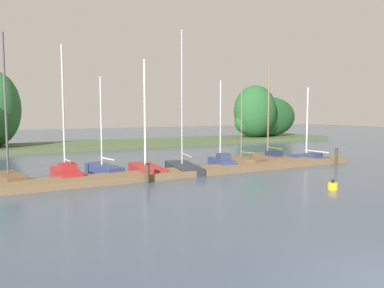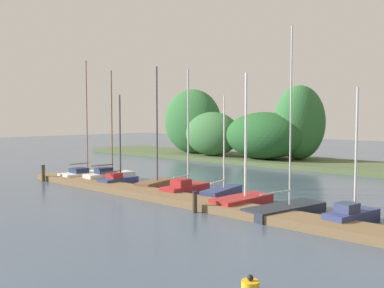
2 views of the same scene
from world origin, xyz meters
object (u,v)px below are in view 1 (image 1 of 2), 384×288
object	(u,v)px
channel_buoy_0	(333,186)
sailboat_6	(146,168)
mooring_piling_1	(147,173)
sailboat_8	(221,161)
sailboat_7	(183,166)
sailboat_4	(66,171)
mooring_piling_2	(336,156)
sailboat_5	(103,169)
sailboat_10	(269,156)
sailboat_3	(9,175)
sailboat_11	(308,157)
sailboat_9	(242,161)

from	to	relation	value
channel_buoy_0	sailboat_6	bearing A→B (deg)	125.64
sailboat_6	mooring_piling_1	world-z (taller)	sailboat_6
sailboat_8	channel_buoy_0	distance (m)	8.36
sailboat_7	channel_buoy_0	xyz separation A→B (m)	(3.50, -8.19, -0.11)
sailboat_4	mooring_piling_2	xyz separation A→B (m)	(17.23, -3.09, 0.12)
sailboat_7	mooring_piling_1	world-z (taller)	sailboat_7
sailboat_8	channel_buoy_0	size ratio (longest dim) A/B	11.72
sailboat_5	sailboat_10	xyz separation A→B (m)	(12.26, -0.06, 0.07)
sailboat_6	mooring_piling_2	distance (m)	13.14
channel_buoy_0	sailboat_3	bearing A→B (deg)	145.26
sailboat_5	mooring_piling_1	size ratio (longest dim) A/B	5.60
sailboat_3	sailboat_7	world-z (taller)	sailboat_7
sailboat_11	mooring_piling_1	bearing A→B (deg)	97.39
sailboat_8	sailboat_9	world-z (taller)	sailboat_8
sailboat_7	sailboat_3	bearing A→B (deg)	97.76
sailboat_5	mooring_piling_2	xyz separation A→B (m)	(15.07, -3.68, 0.23)
sailboat_3	mooring_piling_1	xyz separation A→B (m)	(6.08, -3.31, 0.08)
sailboat_8	sailboat_10	distance (m)	4.93
sailboat_3	sailboat_5	size ratio (longest dim) A/B	1.34
sailboat_3	sailboat_5	distance (m)	4.88
sailboat_8	sailboat_11	world-z (taller)	sailboat_8
sailboat_10	sailboat_5	bearing A→B (deg)	92.61
sailboat_10	mooring_piling_2	bearing A→B (deg)	-139.34
sailboat_9	sailboat_10	xyz separation A→B (m)	(2.88, 0.58, 0.11)
sailboat_4	sailboat_11	world-z (taller)	sailboat_4
sailboat_3	sailboat_10	xyz separation A→B (m)	(17.12, 0.33, -0.04)
sailboat_10	mooring_piling_1	bearing A→B (deg)	111.13
sailboat_5	sailboat_7	size ratio (longest dim) A/B	0.66
sailboat_5	channel_buoy_0	bearing A→B (deg)	-149.00
sailboat_9	mooring_piling_2	size ratio (longest dim) A/B	4.76
sailboat_11	channel_buoy_0	size ratio (longest dim) A/B	11.26
mooring_piling_1	channel_buoy_0	xyz separation A→B (m)	(6.83, -5.64, -0.33)
channel_buoy_0	sailboat_8	bearing A→B (deg)	94.31
sailboat_7	sailboat_8	size ratio (longest dim) A/B	1.51
sailboat_7	channel_buoy_0	world-z (taller)	sailboat_7
sailboat_5	sailboat_10	distance (m)	12.26
sailboat_4	sailboat_5	xyz separation A→B (m)	(2.15, 0.60, -0.11)
sailboat_11	mooring_piling_2	size ratio (longest dim) A/B	4.89
sailboat_3	mooring_piling_2	distance (m)	20.20
sailboat_8	sailboat_9	distance (m)	1.99
sailboat_7	sailboat_9	world-z (taller)	sailboat_7
sailboat_7	channel_buoy_0	bearing A→B (deg)	-144.44
sailboat_3	sailboat_5	bearing A→B (deg)	-97.85
sailboat_3	sailboat_8	world-z (taller)	sailboat_3
sailboat_3	sailboat_6	distance (m)	7.08
sailboat_7	sailboat_9	bearing A→B (deg)	-71.56
sailboat_10	mooring_piling_1	size ratio (longest dim) A/B	7.33
mooring_piling_2	mooring_piling_1	bearing A→B (deg)	-179.95
sailboat_8	mooring_piling_2	bearing A→B (deg)	-97.54
sailboat_9	channel_buoy_0	distance (m)	8.80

